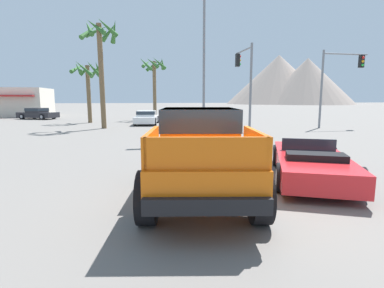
{
  "coord_description": "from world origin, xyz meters",
  "views": [
    {
      "loc": [
        -1.65,
        -6.08,
        2.15
      ],
      "look_at": [
        -0.29,
        1.17,
        1.04
      ],
      "focal_mm": 28.0,
      "sensor_mm": 36.0,
      "label": 1
    }
  ],
  "objects_px": {
    "red_convertible_car": "(310,163)",
    "palm_tree_tall": "(101,48)",
    "palm_tree_short": "(154,73)",
    "parked_car_silver": "(214,116)",
    "parked_car_white": "(147,117)",
    "palm_tree_leaning": "(88,76)",
    "street_lamp_post": "(204,46)",
    "orange_pickup_truck": "(200,146)",
    "parked_car_dark": "(38,113)",
    "traffic_light_main": "(245,73)",
    "traffic_light_crosswalk": "(339,74)"
  },
  "relations": [
    {
      "from": "red_convertible_car",
      "to": "palm_tree_tall",
      "type": "distance_m",
      "value": 17.94
    },
    {
      "from": "palm_tree_tall",
      "to": "palm_tree_short",
      "type": "height_order",
      "value": "palm_tree_tall"
    },
    {
      "from": "palm_tree_tall",
      "to": "parked_car_silver",
      "type": "bearing_deg",
      "value": 21.19
    },
    {
      "from": "red_convertible_car",
      "to": "parked_car_white",
      "type": "bearing_deg",
      "value": 125.29
    },
    {
      "from": "palm_tree_leaning",
      "to": "parked_car_white",
      "type": "bearing_deg",
      "value": -26.61
    },
    {
      "from": "street_lamp_post",
      "to": "red_convertible_car",
      "type": "bearing_deg",
      "value": -84.68
    },
    {
      "from": "orange_pickup_truck",
      "to": "parked_car_dark",
      "type": "height_order",
      "value": "orange_pickup_truck"
    },
    {
      "from": "red_convertible_car",
      "to": "palm_tree_tall",
      "type": "bearing_deg",
      "value": 138.1
    },
    {
      "from": "traffic_light_main",
      "to": "street_lamp_post",
      "type": "height_order",
      "value": "street_lamp_post"
    },
    {
      "from": "palm_tree_short",
      "to": "palm_tree_leaning",
      "type": "xyz_separation_m",
      "value": [
        -6.08,
        -3.13,
        -0.66
      ]
    },
    {
      "from": "palm_tree_tall",
      "to": "palm_tree_short",
      "type": "xyz_separation_m",
      "value": [
        4.27,
        8.92,
        -0.92
      ]
    },
    {
      "from": "red_convertible_car",
      "to": "parked_car_dark",
      "type": "relative_size",
      "value": 1.08
    },
    {
      "from": "parked_car_white",
      "to": "palm_tree_short",
      "type": "distance_m",
      "value": 7.15
    },
    {
      "from": "red_convertible_car",
      "to": "parked_car_silver",
      "type": "distance_m",
      "value": 19.43
    },
    {
      "from": "palm_tree_tall",
      "to": "palm_tree_short",
      "type": "distance_m",
      "value": 9.93
    },
    {
      "from": "parked_car_silver",
      "to": "palm_tree_short",
      "type": "height_order",
      "value": "palm_tree_short"
    },
    {
      "from": "traffic_light_main",
      "to": "palm_tree_short",
      "type": "xyz_separation_m",
      "value": [
        -5.44,
        11.95,
        0.9
      ]
    },
    {
      "from": "parked_car_silver",
      "to": "traffic_light_crosswalk",
      "type": "distance_m",
      "value": 10.6
    },
    {
      "from": "palm_tree_leaning",
      "to": "red_convertible_car",
      "type": "bearing_deg",
      "value": -67.77
    },
    {
      "from": "orange_pickup_truck",
      "to": "parked_car_white",
      "type": "relative_size",
      "value": 1.11
    },
    {
      "from": "traffic_light_main",
      "to": "palm_tree_leaning",
      "type": "distance_m",
      "value": 14.51
    },
    {
      "from": "red_convertible_car",
      "to": "traffic_light_main",
      "type": "relative_size",
      "value": 0.86
    },
    {
      "from": "palm_tree_short",
      "to": "parked_car_white",
      "type": "bearing_deg",
      "value": -100.45
    },
    {
      "from": "parked_car_white",
      "to": "palm_tree_tall",
      "type": "bearing_deg",
      "value": 53.44
    },
    {
      "from": "orange_pickup_truck",
      "to": "street_lamp_post",
      "type": "bearing_deg",
      "value": 86.58
    },
    {
      "from": "parked_car_dark",
      "to": "traffic_light_crosswalk",
      "type": "height_order",
      "value": "traffic_light_crosswalk"
    },
    {
      "from": "parked_car_silver",
      "to": "palm_tree_short",
      "type": "relative_size",
      "value": 0.69
    },
    {
      "from": "traffic_light_main",
      "to": "orange_pickup_truck",
      "type": "bearing_deg",
      "value": 155.79
    },
    {
      "from": "red_convertible_car",
      "to": "palm_tree_leaning",
      "type": "xyz_separation_m",
      "value": [
        -8.76,
        21.44,
        3.75
      ]
    },
    {
      "from": "parked_car_silver",
      "to": "palm_tree_short",
      "type": "xyz_separation_m",
      "value": [
        -5.09,
        5.29,
        4.26
      ]
    },
    {
      "from": "orange_pickup_truck",
      "to": "parked_car_silver",
      "type": "relative_size",
      "value": 1.15
    },
    {
      "from": "parked_car_silver",
      "to": "parked_car_dark",
      "type": "height_order",
      "value": "parked_car_dark"
    },
    {
      "from": "street_lamp_post",
      "to": "palm_tree_leaning",
      "type": "distance_m",
      "value": 14.51
    },
    {
      "from": "parked_car_white",
      "to": "street_lamp_post",
      "type": "relative_size",
      "value": 0.54
    },
    {
      "from": "street_lamp_post",
      "to": "palm_tree_tall",
      "type": "height_order",
      "value": "street_lamp_post"
    },
    {
      "from": "traffic_light_crosswalk",
      "to": "street_lamp_post",
      "type": "xyz_separation_m",
      "value": [
        -11.12,
        -3.7,
        1.05
      ]
    },
    {
      "from": "parked_car_silver",
      "to": "palm_tree_tall",
      "type": "height_order",
      "value": "palm_tree_tall"
    },
    {
      "from": "traffic_light_crosswalk",
      "to": "palm_tree_tall",
      "type": "relative_size",
      "value": 0.74
    },
    {
      "from": "traffic_light_main",
      "to": "palm_tree_leaning",
      "type": "relative_size",
      "value": 1.03
    },
    {
      "from": "traffic_light_crosswalk",
      "to": "parked_car_dark",
      "type": "bearing_deg",
      "value": 149.67
    },
    {
      "from": "parked_car_white",
      "to": "palm_tree_tall",
      "type": "distance_m",
      "value": 6.92
    },
    {
      "from": "parked_car_dark",
      "to": "traffic_light_crosswalk",
      "type": "xyz_separation_m",
      "value": [
        25.36,
        -14.84,
        3.35
      ]
    },
    {
      "from": "parked_car_silver",
      "to": "palm_tree_leaning",
      "type": "height_order",
      "value": "palm_tree_leaning"
    },
    {
      "from": "parked_car_silver",
      "to": "parked_car_white",
      "type": "distance_m",
      "value": 6.15
    },
    {
      "from": "red_convertible_car",
      "to": "palm_tree_short",
      "type": "xyz_separation_m",
      "value": [
        -2.68,
        24.57,
        4.41
      ]
    },
    {
      "from": "parked_car_white",
      "to": "palm_tree_leaning",
      "type": "height_order",
      "value": "palm_tree_leaning"
    },
    {
      "from": "red_convertible_car",
      "to": "palm_tree_tall",
      "type": "relative_size",
      "value": 0.63
    },
    {
      "from": "parked_car_white",
      "to": "traffic_light_main",
      "type": "xyz_separation_m",
      "value": [
        6.48,
        -6.3,
        3.34
      ]
    },
    {
      "from": "traffic_light_crosswalk",
      "to": "palm_tree_short",
      "type": "xyz_separation_m",
      "value": [
        -12.93,
        11.57,
        0.88
      ]
    },
    {
      "from": "parked_car_dark",
      "to": "palm_tree_leaning",
      "type": "relative_size",
      "value": 0.81
    }
  ]
}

